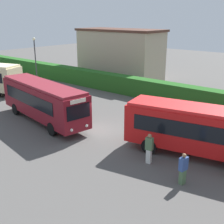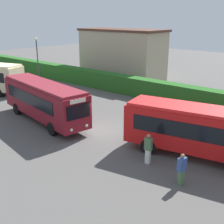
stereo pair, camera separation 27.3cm
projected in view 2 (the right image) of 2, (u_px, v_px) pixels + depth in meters
ground_plane at (96, 131)px, 22.14m from camera, size 109.80×109.80×0.00m
bus_maroon at (43, 99)px, 23.66m from camera, size 10.40×3.84×3.22m
bus_red at (200, 129)px, 17.54m from camera, size 9.42×4.23×3.16m
person_left at (148, 148)px, 16.98m from camera, size 0.47×0.32×1.86m
person_center at (182, 169)px, 14.84m from camera, size 0.34×0.53×1.74m
hedge_row at (167, 92)px, 29.25m from camera, size 66.90×1.47×1.97m
depot_building at (122, 54)px, 39.72m from camera, size 12.01×5.28×6.65m
lamppost at (37, 55)px, 36.80m from camera, size 0.36×0.36×5.75m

